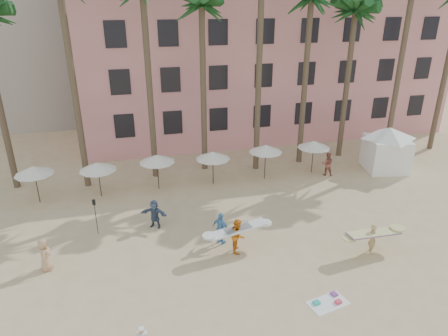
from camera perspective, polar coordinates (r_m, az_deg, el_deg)
The scene contains 9 objects.
ground at distance 19.88m, azimuth 9.87°, elevation -16.88°, with size 120.00×120.00×0.00m, color #D1B789.
pink_hotel at distance 42.34m, azimuth 5.08°, elevation 16.58°, with size 35.00×14.00×16.00m, color pink.
umbrella_row at distance 28.45m, azimuth -5.54°, elevation 1.61°, with size 22.50×2.70×2.73m.
cabana at distance 33.97m, azimuth 22.30°, elevation 3.07°, with size 5.35×5.35×3.50m.
beach_towel at distance 19.57m, azimuth 14.71°, elevation -18.00°, with size 1.97×1.35×0.14m.
carrier_yellow at distance 22.96m, azimuth 20.53°, elevation -9.18°, with size 3.12×1.02×1.72m.
carrier_white at distance 21.67m, azimuth 2.00°, elevation -9.45°, with size 3.34×1.26×1.92m.
beachgoers at distance 24.57m, azimuth -2.46°, elevation -5.55°, with size 20.16×8.23×1.90m.
paddle at distance 24.09m, azimuth -17.92°, elevation -6.02°, with size 0.18×0.04×2.23m.
Camera 1 is at (-6.88, -13.74, 12.62)m, focal length 32.00 mm.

